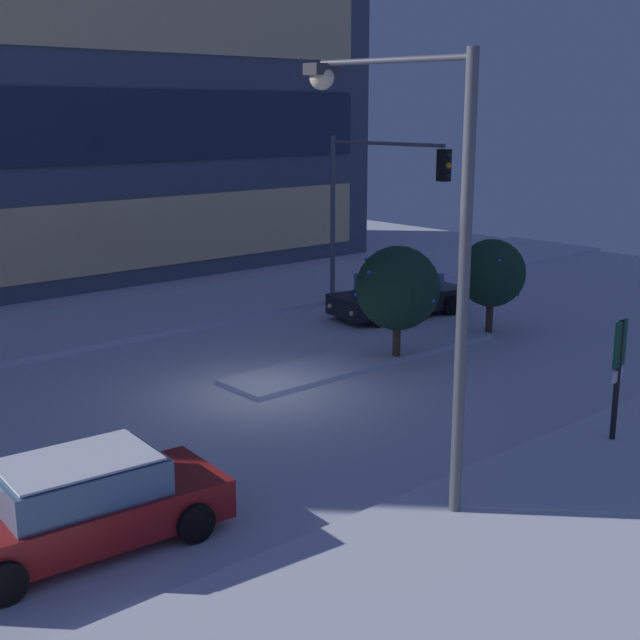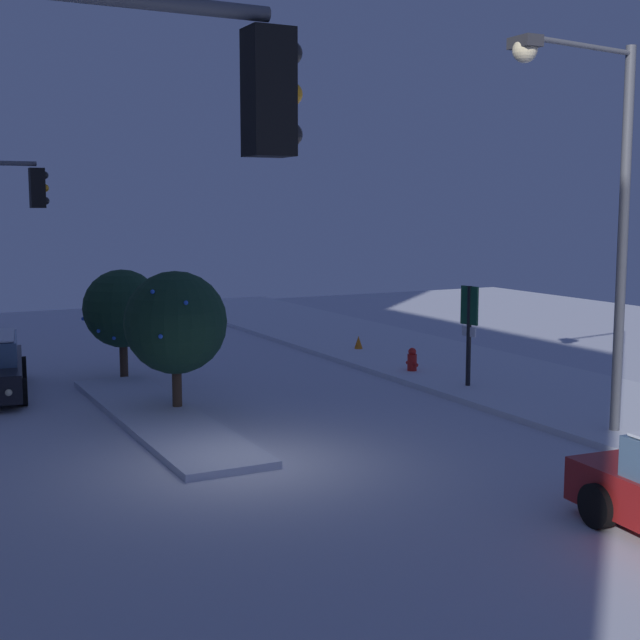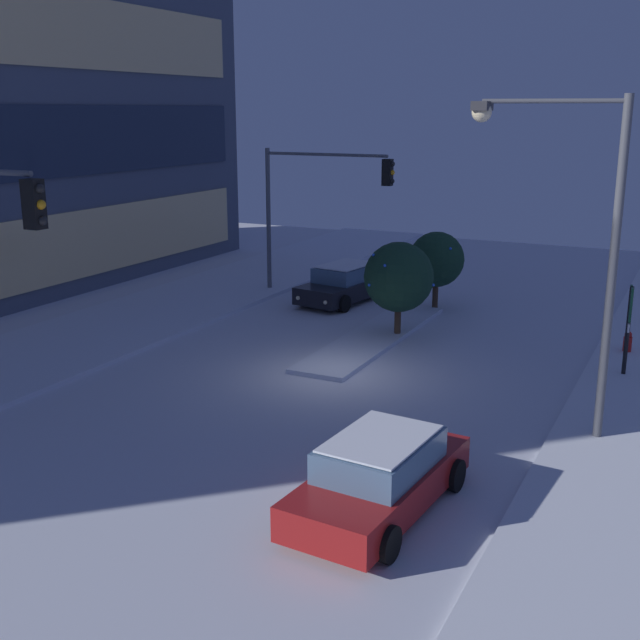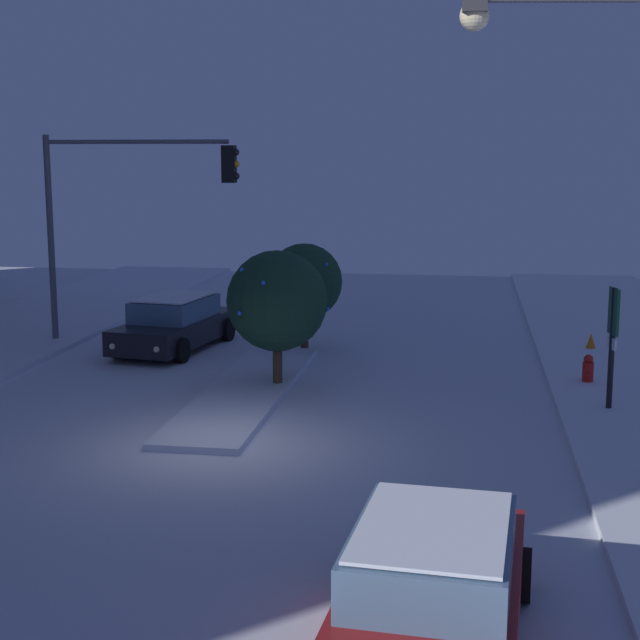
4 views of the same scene
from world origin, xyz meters
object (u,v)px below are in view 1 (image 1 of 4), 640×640
Objects in this scene: car_far at (398,295)px; street_lamp_arched at (418,219)px; traffic_light_corner_far_right at (378,188)px; parking_info_sign at (618,367)px; decorated_tree_left_of_median at (491,273)px; decorated_tree_median at (398,288)px; car_near at (81,505)px.

car_far is 0.64× the size of street_lamp_arched.
traffic_light_corner_far_right is 13.72m from parking_info_sign.
street_lamp_arched is at bearing -148.46° from decorated_tree_left_of_median.
parking_info_sign is at bearing 73.65° from car_far.
decorated_tree_median reaches higher than decorated_tree_left_of_median.
street_lamp_arched is 6.19m from parking_info_sign.
street_lamp_arched is (5.11, -2.35, 4.34)m from car_near.
traffic_light_corner_far_right is 5.48m from decorated_tree_left_of_median.
decorated_tree_left_of_median reaches higher than car_near.
decorated_tree_median is at bearing -39.97° from traffic_light_corner_far_right.
car_far is 1.67× the size of decorated_tree_left_of_median.
traffic_light_corner_far_right is at bearing 89.81° from decorated_tree_left_of_median.
street_lamp_arched is 2.90× the size of parking_info_sign.
parking_info_sign is 0.83× the size of decorated_tree_median.
decorated_tree_left_of_median is (10.49, 6.44, -3.12)m from street_lamp_arched.
car_near is 12.11m from decorated_tree_median.
car_near is 10.80m from parking_info_sign.
decorated_tree_median is (11.35, 3.98, 1.34)m from car_near.
decorated_tree_median is at bearing -178.65° from decorated_tree_left_of_median.
car_near is 7.11m from street_lamp_arched.
decorated_tree_median is (6.24, 6.34, -3.00)m from street_lamp_arched.
decorated_tree_left_of_median is at bearing -66.76° from street_lamp_arched.
car_near is at bearing 62.30° from parking_info_sign.
street_lamp_arched reaches higher than decorated_tree_left_of_median.
car_far is (15.31, 7.69, 0.00)m from car_near.
car_far is 0.84× the size of traffic_light_corner_far_right.
traffic_light_corner_far_right is at bearing -94.34° from car_far.
decorated_tree_left_of_median is (-0.02, -4.99, -2.27)m from traffic_light_corner_far_right.
traffic_light_corner_far_right reaches higher than car_near.
traffic_light_corner_far_right is (0.32, 1.39, 3.48)m from car_far.
parking_info_sign is (10.23, -3.29, 0.99)m from car_near.
decorated_tree_left_of_median is (4.25, 0.10, -0.12)m from decorated_tree_median.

